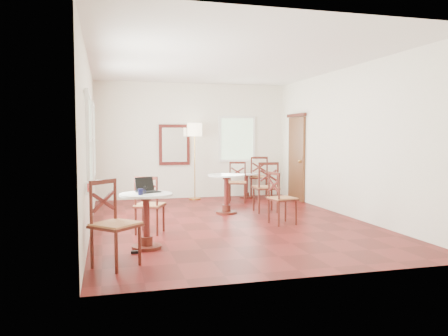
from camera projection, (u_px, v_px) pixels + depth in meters
name	position (u px, v px, depth m)	size (l,w,h in m)	color
ground	(228.00, 222.00, 8.51)	(7.00, 7.00, 0.00)	#58100F
room_shell	(221.00, 122.00, 8.63)	(5.02, 7.02, 3.01)	white
cafe_table_near	(146.00, 214.00, 6.44)	(0.75, 0.75, 0.80)	#4D1B13
cafe_table_mid	(226.00, 189.00, 9.41)	(0.77, 0.77, 0.82)	#4D1B13
cafe_table_back	(246.00, 183.00, 11.81)	(0.61, 0.61, 0.64)	#4D1B13
chair_near_a	(149.00, 205.00, 7.42)	(0.59, 0.59, 0.97)	#4D1B13
chair_near_b	(114.00, 224.00, 5.53)	(0.70, 0.70, 1.08)	#4D1B13
chair_mid_a	(266.00, 187.00, 9.53)	(0.52, 0.52, 1.08)	#4D1B13
chair_mid_b	(281.00, 198.00, 8.23)	(0.51, 0.51, 0.97)	#4D1B13
chair_back_a	(259.00, 177.00, 11.92)	(0.63, 0.63, 1.09)	#4D1B13
chair_back_b	(237.00, 182.00, 11.04)	(0.58, 0.58, 0.99)	#4D1B13
floor_lamp	(195.00, 135.00, 11.43)	(0.38, 0.38, 1.96)	#BF8C3F
laptop	(147.00, 189.00, 6.56)	(0.38, 0.36, 0.22)	black
mouse	(138.00, 191.00, 6.55)	(0.10, 0.06, 0.04)	black
navy_mug	(141.00, 192.00, 6.26)	(0.11, 0.07, 0.09)	black
water_glass	(145.00, 189.00, 6.57)	(0.06, 0.06, 0.09)	white
power_adapter	(134.00, 252.00, 6.18)	(0.10, 0.06, 0.04)	black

